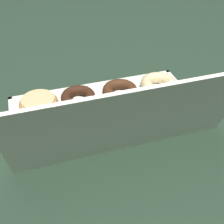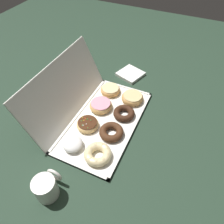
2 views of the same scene
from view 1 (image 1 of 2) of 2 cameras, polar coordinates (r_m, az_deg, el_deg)
name	(u,v)px [view 1 (image 1 of 2)]	position (r m, az deg, el deg)	size (l,w,h in m)	color
ground_plane	(106,113)	(0.91, -1.19, -0.16)	(3.00, 3.00, 0.00)	#233828
donut_box	(106,111)	(0.91, -1.19, 0.11)	(0.57, 0.31, 0.01)	white
box_lid_open	(132,123)	(0.67, 3.87, -2.23)	(0.57, 0.29, 0.01)	white
cruller_donut_0	(158,84)	(1.00, 9.04, 5.48)	(0.12, 0.12, 0.04)	beige
chocolate_cake_ring_donut_1	(120,91)	(0.96, 1.57, 4.17)	(0.12, 0.12, 0.03)	#472816
chocolate_cake_ring_donut_2	(78,97)	(0.94, -6.62, 2.93)	(0.11, 0.11, 0.03)	#381E11
glazed_ring_donut_3	(39,103)	(0.93, -14.11, 1.66)	(0.12, 0.12, 0.04)	tan
powdered_filled_donut_4	(176,105)	(0.91, 12.36, 1.38)	(0.09, 0.09, 0.04)	white
sprinkle_donut_5	(135,113)	(0.87, 4.54, -0.28)	(0.11, 0.11, 0.04)	#E5B770
pink_frosted_donut_6	(88,122)	(0.83, -4.61, -1.96)	(0.12, 0.12, 0.04)	tan
glazed_ring_donut_7	(41,134)	(0.82, -13.77, -4.16)	(0.11, 0.11, 0.04)	tan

